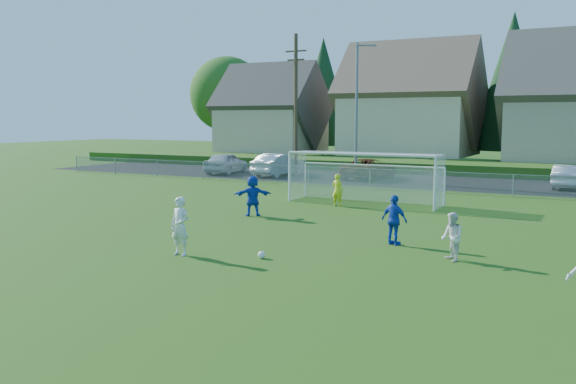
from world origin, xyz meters
name	(u,v)px	position (x,y,z in m)	size (l,w,h in m)	color
ground	(142,279)	(0.00, 0.00, 0.00)	(160.00, 160.00, 0.00)	#193D0C
asphalt_lot	(428,182)	(0.00, 27.50, 0.01)	(60.00, 60.00, 0.00)	black
grass_embankment	(455,167)	(0.00, 35.00, 0.40)	(70.00, 6.00, 0.80)	#1E420F
soccer_ball	(262,255)	(1.55, 3.43, 0.11)	(0.22, 0.22, 0.22)	white
player_white_a	(180,226)	(-0.83, 2.65, 0.89)	(0.65, 0.43, 1.78)	silver
player_white_b	(452,237)	(6.56, 5.75, 0.71)	(0.69, 0.54, 1.42)	silver
player_blue_a	(394,220)	(4.37, 7.16, 0.82)	(0.96, 0.40, 1.64)	#133DB5
player_blue_b	(253,196)	(-2.81, 10.09, 0.86)	(1.60, 0.51, 1.72)	#133DB5
goalkeeper	(338,190)	(-0.77, 14.39, 0.77)	(0.56, 0.37, 1.53)	yellow
car_a	(226,163)	(-15.06, 26.34, 0.79)	(1.86, 4.61, 1.57)	silver
car_b	(278,165)	(-10.66, 26.49, 0.80)	(1.69, 4.86, 1.60)	silver
car_c	(369,169)	(-4.07, 27.38, 0.69)	(2.30, 4.98, 1.38)	#5E170A
car_f	(568,177)	(8.27, 27.67, 0.69)	(1.46, 4.19, 1.38)	silver
soccer_goal	(366,170)	(0.00, 16.05, 1.63)	(7.42, 1.90, 2.50)	white
chainlink_fence	(403,180)	(0.00, 22.00, 0.63)	(52.06, 0.06, 1.20)	gray
streetlight	(357,107)	(-4.45, 26.00, 4.84)	(1.38, 0.18, 9.00)	slate
utility_pole	(296,104)	(-9.50, 27.00, 5.15)	(1.60, 0.26, 10.00)	#473321
houses_row	(502,80)	(1.97, 42.46, 7.33)	(53.90, 11.45, 13.27)	tan
tree_row	(502,88)	(1.04, 48.74, 6.91)	(65.98, 12.36, 13.80)	#382616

